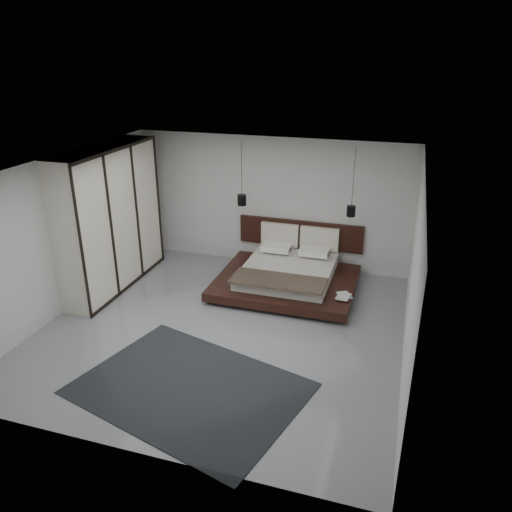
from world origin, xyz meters
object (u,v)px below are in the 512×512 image
(pendant_left, at_px, (242,200))
(rug, at_px, (190,388))
(wardrobe, at_px, (110,219))
(bed, at_px, (288,274))
(pendant_right, at_px, (351,211))
(lattice_screen, at_px, (136,202))

(pendant_left, height_order, rug, pendant_left)
(pendant_left, height_order, wardrobe, pendant_left)
(bed, xyz_separation_m, wardrobe, (-3.38, -0.90, 1.11))
(pendant_left, xyz_separation_m, rug, (0.56, -4.03, -1.60))
(pendant_left, bearing_deg, pendant_right, -0.00)
(pendant_left, xyz_separation_m, pendant_right, (2.22, -0.00, -0.03))
(bed, bearing_deg, wardrobe, -165.16)
(pendant_right, xyz_separation_m, rug, (-1.65, -4.03, -1.57))
(lattice_screen, xyz_separation_m, bed, (3.64, -0.54, -1.02))
(pendant_left, distance_m, wardrobe, 2.64)
(bed, bearing_deg, rug, -98.57)
(pendant_right, bearing_deg, lattice_screen, 178.53)
(lattice_screen, bearing_deg, rug, -53.31)
(rug, bearing_deg, pendant_left, 97.97)
(pendant_left, bearing_deg, bed, -20.63)
(pendant_left, xyz_separation_m, wardrobe, (-2.28, -1.31, -0.21))
(bed, xyz_separation_m, pendant_left, (-1.11, 0.42, 1.32))
(wardrobe, bearing_deg, pendant_left, 29.98)
(lattice_screen, bearing_deg, pendant_left, -2.76)
(lattice_screen, distance_m, bed, 3.81)
(bed, distance_m, rug, 3.66)
(lattice_screen, relative_size, wardrobe, 0.92)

